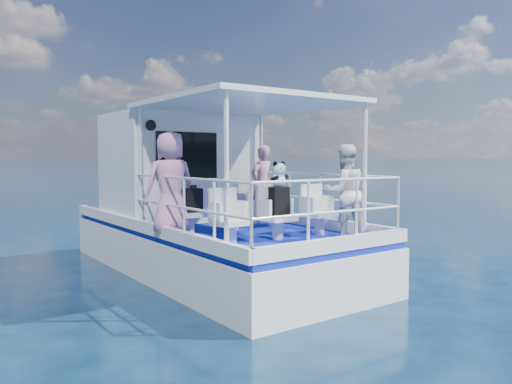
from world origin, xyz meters
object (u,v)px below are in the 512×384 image
at_px(passenger_port_fwd, 170,184).
at_px(passenger_stbd_aft, 344,192).
at_px(backpack_center, 279,201).
at_px(panda, 279,174).

relative_size(passenger_port_fwd, passenger_stbd_aft, 1.15).
xyz_separation_m(passenger_port_fwd, backpack_center, (1.26, -1.32, -0.26)).
xyz_separation_m(passenger_stbd_aft, panda, (-0.80, 0.66, 0.29)).
bearing_deg(backpack_center, panda, 64.80).
relative_size(passenger_stbd_aft, backpack_center, 3.27).
bearing_deg(panda, backpack_center, -115.20).
height_order(passenger_port_fwd, backpack_center, passenger_port_fwd).
distance_m(passenger_stbd_aft, backpack_center, 1.04).
distance_m(passenger_port_fwd, backpack_center, 1.84).
height_order(passenger_port_fwd, passenger_stbd_aft, passenger_port_fwd).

